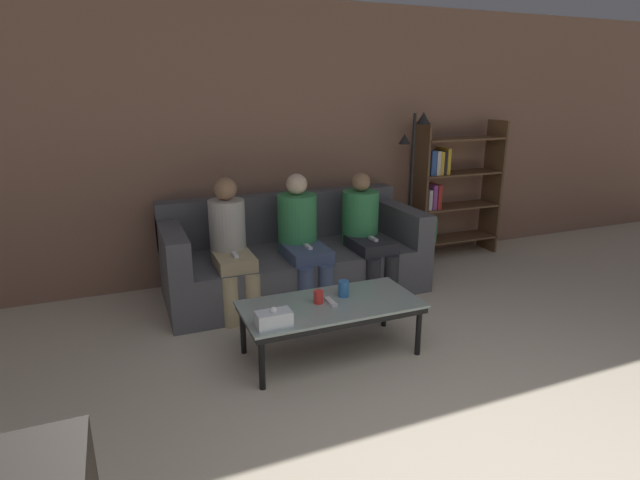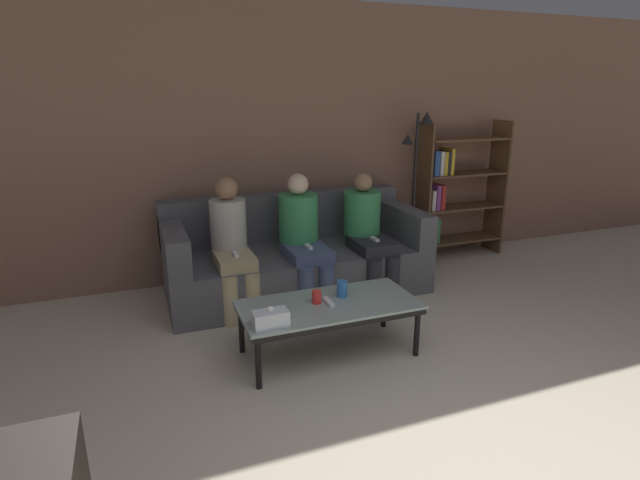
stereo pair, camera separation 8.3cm
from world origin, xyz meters
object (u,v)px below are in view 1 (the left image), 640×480
object	(u,v)px
cup_near_right	(319,297)
bookshelf	(447,189)
standing_lamp	(413,174)
seated_person_mid_left	(301,235)
couch	(294,258)
seated_person_mid_right	(365,229)
tissue_box	(274,319)
seated_person_left_end	(231,243)
game_remote	(331,302)
coffee_table	(331,308)
cup_near_left	(343,289)

from	to	relation	value
cup_near_right	bookshelf	distance (m)	2.64
standing_lamp	seated_person_mid_left	bearing A→B (deg)	-163.73
couch	seated_person_mid_right	xyz separation A→B (m)	(0.62, -0.22, 0.27)
tissue_box	seated_person_left_end	world-z (taller)	seated_person_left_end
game_remote	seated_person_mid_left	size ratio (longest dim) A/B	0.14
bookshelf	seated_person_left_end	xyz separation A→B (m)	(-2.52, -0.54, -0.17)
coffee_table	cup_near_right	xyz separation A→B (m)	(-0.08, 0.03, 0.08)
cup_near_right	standing_lamp	bearing A→B (deg)	40.86
seated_person_left_end	seated_person_mid_right	bearing A→B (deg)	-0.11
coffee_table	seated_person_mid_right	xyz separation A→B (m)	(0.78, 1.01, 0.23)
standing_lamp	seated_person_mid_left	xyz separation A→B (m)	(-1.36, -0.40, -0.38)
coffee_table	tissue_box	distance (m)	0.51
seated_person_mid_right	seated_person_mid_left	bearing A→B (deg)	179.48
couch	standing_lamp	bearing A→B (deg)	7.59
seated_person_mid_right	couch	bearing A→B (deg)	160.37
bookshelf	seated_person_left_end	bearing A→B (deg)	-167.88
tissue_box	seated_person_mid_left	xyz separation A→B (m)	(0.62, 1.21, 0.15)
cup_near_left	bookshelf	distance (m)	2.45
standing_lamp	seated_person_mid_right	xyz separation A→B (m)	(-0.74, -0.40, -0.40)
couch	game_remote	distance (m)	1.24
cup_near_left	seated_person_left_end	size ratio (longest dim) A/B	0.10
tissue_box	standing_lamp	world-z (taller)	standing_lamp
seated_person_left_end	seated_person_mid_left	size ratio (longest dim) A/B	1.01
coffee_table	standing_lamp	world-z (taller)	standing_lamp
seated_person_left_end	couch	bearing A→B (deg)	19.43
couch	tissue_box	size ratio (longest dim) A/B	10.54
coffee_table	bookshelf	xyz separation A→B (m)	(2.06, 1.55, 0.40)
couch	coffee_table	xyz separation A→B (m)	(-0.16, -1.23, 0.04)
cup_near_right	standing_lamp	world-z (taller)	standing_lamp
couch	standing_lamp	world-z (taller)	standing_lamp
seated_person_mid_right	seated_person_left_end	bearing A→B (deg)	179.89
cup_near_right	seated_person_mid_right	distance (m)	1.30
cup_near_right	seated_person_mid_left	xyz separation A→B (m)	(0.24, 0.98, 0.16)
couch	seated_person_left_end	size ratio (longest dim) A/B	2.08
tissue_box	bookshelf	world-z (taller)	bookshelf
tissue_box	standing_lamp	xyz separation A→B (m)	(1.98, 1.60, 0.53)
cup_near_left	seated_person_mid_right	xyz separation A→B (m)	(0.65, 0.93, 0.13)
cup_near_left	coffee_table	bearing A→B (deg)	-149.79
cup_near_right	seated_person_mid_right	bearing A→B (deg)	48.76
game_remote	standing_lamp	xyz separation A→B (m)	(1.52, 1.41, 0.58)
couch	cup_near_right	world-z (taller)	couch
cup_near_right	bookshelf	size ratio (longest dim) A/B	0.06
bookshelf	standing_lamp	xyz separation A→B (m)	(-0.54, -0.14, 0.22)
bookshelf	seated_person_mid_right	size ratio (longest dim) A/B	1.37
cup_near_left	bookshelf	size ratio (longest dim) A/B	0.08
coffee_table	cup_near_right	bearing A→B (deg)	155.68
standing_lamp	seated_person_mid_right	bearing A→B (deg)	-151.41
bookshelf	seated_person_mid_right	world-z (taller)	bookshelf
seated_person_mid_right	standing_lamp	bearing A→B (deg)	28.59
couch	cup_near_right	size ratio (longest dim) A/B	26.01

